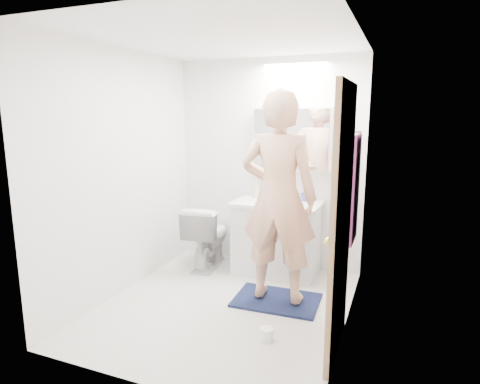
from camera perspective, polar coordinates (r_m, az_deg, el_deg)
The scene contains 23 objects.
floor at distance 3.99m, azimuth -2.09°, elevation -15.58°, with size 2.50×2.50×0.00m, color silver.
ceiling at distance 3.62m, azimuth -2.37°, elevation 20.79°, with size 2.50×2.50×0.00m, color white.
wall_back at distance 4.77m, azimuth 3.95°, elevation 3.95°, with size 2.50×2.50×0.00m, color white.
wall_front at distance 2.55m, azimuth -13.81°, elevation -2.61°, with size 2.50×2.50×0.00m, color white.
wall_left at distance 4.18m, azimuth -16.12°, elevation 2.54°, with size 2.50×2.50×0.00m, color white.
wall_right at distance 3.32m, azimuth 15.36°, elevation 0.47°, with size 2.50×2.50×0.00m, color white.
vanity_cabinet at distance 4.62m, azimuth 5.13°, elevation -6.61°, with size 0.90×0.55×0.78m, color silver.
countertop at distance 4.51m, azimuth 5.22°, elevation -1.64°, with size 0.95×0.58×0.04m, color white.
sink_basin at distance 4.53m, azimuth 5.33°, elevation -1.13°, with size 0.36×0.36×0.03m, color white.
faucet at distance 4.70m, azimuth 6.02°, elevation 0.10°, with size 0.02×0.02×0.16m, color #BABBBF.
medicine_cabinet at distance 4.59m, azimuth 7.30°, elevation 7.37°, with size 0.88×0.14×0.70m, color white.
mirror_panel at distance 4.51m, azimuth 7.05°, elevation 7.32°, with size 0.84×0.01×0.66m, color silver.
toilet at distance 4.81m, azimuth -4.59°, elevation -6.11°, with size 0.42×0.73×0.74m, color silver.
bath_rug at distance 4.07m, azimuth 5.14°, elevation -14.86°, with size 0.80×0.55×0.02m, color #142240.
person at distance 3.74m, azimuth 5.41°, elevation -0.81°, with size 0.71×0.47×1.95m, color tan.
door at distance 3.03m, azimuth 13.99°, elevation -4.35°, with size 0.04×0.80×2.00m, color #A18050.
door_knob at distance 2.77m, azimuth 12.22°, elevation -6.84°, with size 0.06×0.06×0.06m, color gold.
towel at distance 3.88m, azimuth 15.93°, elevation 0.42°, with size 0.02×0.42×1.00m, color #111F36.
towel_hook at distance 3.83m, azimuth 16.15°, elevation 8.11°, with size 0.02×0.02×0.07m, color silver.
soap_bottle_a at distance 4.72m, azimuth 2.30°, elevation 0.48°, with size 0.08×0.08×0.21m, color #D6C38A.
soap_bottle_b at distance 4.71m, azimuth 3.67°, elevation 0.27°, with size 0.08×0.08×0.18m, color #62A1D3.
toothbrush_cup at distance 4.58m, azimuth 9.01°, elevation -0.72°, with size 0.09×0.09×0.09m, color #3847A9.
toilet_paper_roll at distance 3.44m, azimuth 3.72°, elevation -19.27°, with size 0.11×0.11×0.10m, color white.
Camera 1 is at (1.46, -3.25, 1.79)m, focal length 30.43 mm.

